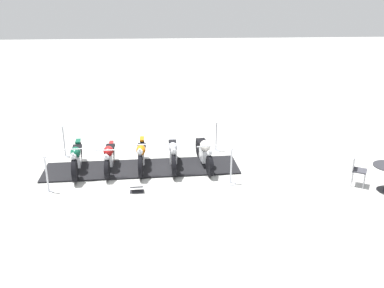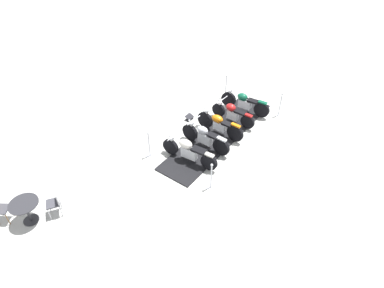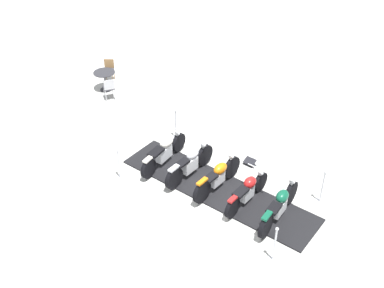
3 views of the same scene
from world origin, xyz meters
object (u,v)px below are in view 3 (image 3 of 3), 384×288
motorcycle_chrome (190,163)px  cafe_chair_near_table (109,69)px  motorcycle_forest (280,205)px  motorcycle_cream (165,150)px  cafe_chair_across_table (109,87)px  motorcycle_copper (218,176)px  stanchion_right_rear (176,129)px  stanchion_left_rear (119,169)px  info_placard (250,163)px  stanchion_right_front (322,191)px  cafe_table (105,77)px  stanchion_left_front (274,249)px  motorcycle_maroon (248,190)px

motorcycle_chrome → cafe_chair_near_table: size_ratio=2.39×
motorcycle_forest → motorcycle_cream: motorcycle_forest is taller
motorcycle_chrome → cafe_chair_across_table: motorcycle_chrome is taller
motorcycle_copper → stanchion_right_rear: (1.24, 2.73, -0.15)m
motorcycle_copper → stanchion_left_rear: stanchion_left_rear is taller
stanchion_right_rear → motorcycle_chrome: bearing=-127.1°
motorcycle_copper → info_placard: size_ratio=5.26×
stanchion_right_front → cafe_chair_near_table: 10.34m
stanchion_right_front → cafe_table: 9.81m
stanchion_right_front → stanchion_right_rear: size_ratio=0.99×
cafe_table → cafe_chair_near_table: cafe_chair_near_table is taller
cafe_table → stanchion_right_front: bearing=-93.4°
stanchion_left_rear → cafe_chair_across_table: 4.94m
stanchion_right_front → stanchion_right_rear: bearing=92.1°
stanchion_left_rear → cafe_chair_across_table: bearing=50.9°
stanchion_right_rear → stanchion_left_rear: bearing=-177.9°
motorcycle_forest → cafe_table: 9.41m
stanchion_right_rear → motorcycle_forest: bearing=-103.8°
motorcycle_chrome → stanchion_right_front: stanchion_right_front is taller
motorcycle_chrome → stanchion_left_rear: size_ratio=1.96×
motorcycle_cream → stanchion_left_front: bearing=-111.1°
motorcycle_maroon → motorcycle_chrome: size_ratio=0.95×
motorcycle_maroon → stanchion_right_front: size_ratio=1.80×
motorcycle_maroon → motorcycle_forest: bearing=-88.4°
cafe_chair_near_table → stanchion_right_front: bearing=47.2°
stanchion_right_front → stanchion_left_front: size_ratio=0.99×
stanchion_right_front → motorcycle_maroon: bearing=131.2°
motorcycle_copper → motorcycle_chrome: (-0.05, 1.03, -0.00)m
stanchion_right_rear → cafe_table: 4.51m
stanchion_right_rear → cafe_table: bearing=79.9°
stanchion_left_front → cafe_chair_across_table: 9.64m
motorcycle_maroon → stanchion_right_rear: size_ratio=1.79×
stanchion_right_rear → stanchion_left_front: 6.02m
motorcycle_maroon → motorcycle_chrome: 2.05m
cafe_chair_across_table → motorcycle_chrome: bearing=-166.2°
stanchion_left_rear → cafe_chair_near_table: size_ratio=1.22×
motorcycle_forest → cafe_chair_across_table: motorcycle_forest is taller
motorcycle_forest → cafe_chair_across_table: (1.54, 8.50, 0.03)m
cafe_chair_near_table → cafe_table: bearing=0.0°
stanchion_right_rear → info_placard: stanchion_right_rear is taller
motorcycle_copper → info_placard: (1.60, -0.08, -0.44)m
motorcycle_chrome → cafe_chair_near_table: (2.74, 6.61, 0.03)m
motorcycle_cream → cafe_chair_near_table: 6.23m
motorcycle_chrome → stanchion_right_front: bearing=-68.2°
motorcycle_forest → motorcycle_copper: 2.05m
motorcycle_maroon → cafe_table: bearing=75.8°
stanchion_right_front → stanchion_left_rear: stanchion_right_front is taller
motorcycle_copper → motorcycle_chrome: bearing=92.9°
cafe_table → motorcycle_chrome: bearing=-108.7°
motorcycle_chrome → cafe_table: size_ratio=2.53×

